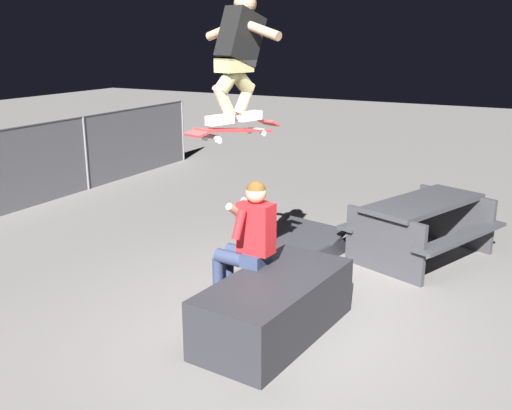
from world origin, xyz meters
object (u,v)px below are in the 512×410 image
person_sitting_on_ledge (246,239)px  skateboard (235,130)px  ledge_box_main (275,307)px  picnic_table_back (422,220)px  kicker_ramp (290,251)px  skater_airborne (239,52)px

person_sitting_on_ledge → skateboard: skateboard is taller
skateboard → ledge_box_main: bearing=-100.6°
ledge_box_main → picnic_table_back: (2.65, -0.73, 0.22)m
ledge_box_main → person_sitting_on_ledge: size_ratio=1.22×
person_sitting_on_ledge → kicker_ramp: 1.82m
skateboard → person_sitting_on_ledge: bearing=-8.8°
ledge_box_main → kicker_ramp: ledge_box_main is taller
person_sitting_on_ledge → picnic_table_back: (2.40, -1.17, -0.29)m
ledge_box_main → kicker_ramp: bearing=21.3°
person_sitting_on_ledge → kicker_ramp: (1.65, 0.30, -0.72)m
skateboard → skater_airborne: size_ratio=0.92×
picnic_table_back → person_sitting_on_ledge: bearing=154.1°
person_sitting_on_ledge → skater_airborne: skater_airborne is taller
ledge_box_main → skater_airborne: (0.14, 0.45, 2.29)m
skater_airborne → ledge_box_main: bearing=-107.5°
kicker_ramp → skater_airborne: bearing=-170.7°
ledge_box_main → skateboard: size_ratio=1.64×
skater_airborne → kicker_ramp: bearing=9.3°
ledge_box_main → skater_airborne: size_ratio=1.52×
picnic_table_back → skateboard: bearing=155.1°
skateboard → skater_airborne: 0.69m
skateboard → kicker_ramp: (1.81, 0.27, -1.82)m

